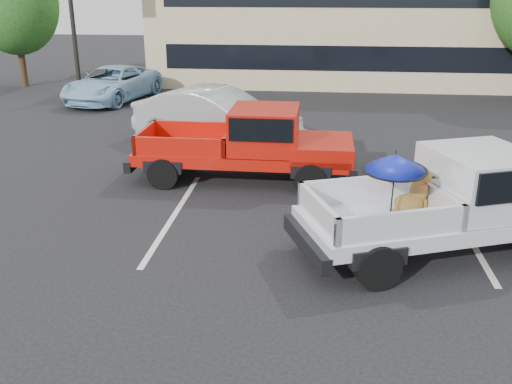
# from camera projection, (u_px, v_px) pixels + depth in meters

# --- Properties ---
(ground) EXTENTS (90.00, 90.00, 0.00)m
(ground) POSITION_uv_depth(u_px,v_px,m) (314.00, 265.00, 10.03)
(ground) COLOR black
(ground) RESTS_ON ground
(stripe_left) EXTENTS (0.12, 5.00, 0.01)m
(stripe_left) POSITION_uv_depth(u_px,v_px,m) (174.00, 215.00, 12.20)
(stripe_left) COLOR silver
(stripe_left) RESTS_ON ground
(stripe_right) EXTENTS (0.12, 5.00, 0.01)m
(stripe_right) POSITION_uv_depth(u_px,v_px,m) (463.00, 227.00, 11.59)
(stripe_right) COLOR silver
(stripe_right) RESTS_ON ground
(motel_building) EXTENTS (20.40, 8.40, 6.30)m
(motel_building) POSITION_uv_depth(u_px,v_px,m) (362.00, 14.00, 28.29)
(motel_building) COLOR tan
(motel_building) RESTS_ON ground
(tree_left) EXTENTS (3.96, 3.96, 6.02)m
(tree_left) POSITION_uv_depth(u_px,v_px,m) (14.00, 4.00, 26.01)
(tree_left) COLOR #332114
(tree_left) RESTS_ON ground
(silver_pickup) EXTENTS (6.01, 3.87, 2.06)m
(silver_pickup) POSITION_uv_depth(u_px,v_px,m) (467.00, 196.00, 10.28)
(silver_pickup) COLOR black
(silver_pickup) RESTS_ON ground
(red_pickup) EXTENTS (5.58, 2.11, 1.83)m
(red_pickup) POSITION_uv_depth(u_px,v_px,m) (258.00, 141.00, 14.03)
(red_pickup) COLOR black
(red_pickup) RESTS_ON ground
(silver_sedan) EXTENTS (5.48, 3.67, 1.71)m
(silver_sedan) POSITION_uv_depth(u_px,v_px,m) (217.00, 118.00, 17.14)
(silver_sedan) COLOR #A5A8AC
(silver_sedan) RESTS_ON ground
(blue_suv) EXTENTS (3.34, 5.44, 1.41)m
(blue_suv) POSITION_uv_depth(u_px,v_px,m) (112.00, 84.00, 23.69)
(blue_suv) COLOR #96C0E0
(blue_suv) RESTS_ON ground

